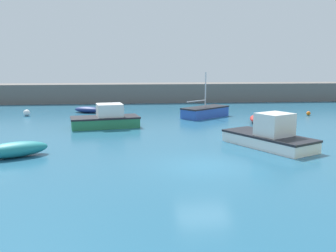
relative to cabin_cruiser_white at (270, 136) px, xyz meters
name	(u,v)px	position (x,y,z in m)	size (l,w,h in m)	color
ground_plane	(204,168)	(-4.43, -3.44, -0.74)	(120.00, 120.00, 0.20)	#235B7A
harbor_breakwater	(158,93)	(-4.43, 25.44, 0.46)	(58.32, 3.70, 2.21)	#66605B
cabin_cruiser_white	(270,136)	(0.00, 0.00, 0.00)	(4.46, 5.80, 1.96)	white
rowboat_white_midwater	(260,119)	(2.36, 8.50, -0.32)	(2.50, 3.61, 0.64)	red
motorboat_grey_hull	(106,119)	(-9.56, 7.57, -0.01)	(5.23, 3.04, 1.72)	#287A4C
sailboat_short_mast	(205,112)	(-1.34, 11.92, -0.17)	(4.65, 4.21, 3.88)	#2D56B7
rowboat_blue_near	(88,110)	(-11.83, 15.89, -0.35)	(2.94, 2.12, 0.58)	navy
open_tender_yellow	(14,150)	(-13.59, -0.95, -0.26)	(3.50, 2.62, 0.77)	teal
mooring_buoy_white	(27,113)	(-17.01, 14.18, -0.36)	(0.57, 0.57, 0.57)	white
mooring_buoy_orange	(308,113)	(8.15, 12.11, -0.46)	(0.37, 0.37, 0.37)	orange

